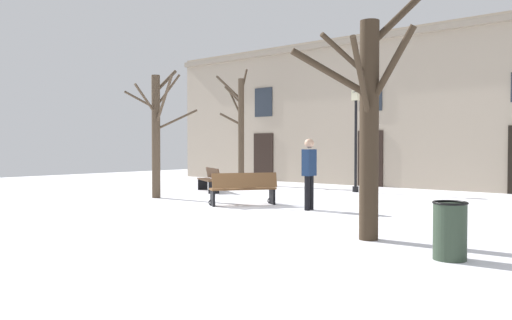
{
  "coord_description": "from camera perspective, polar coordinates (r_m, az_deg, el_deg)",
  "views": [
    {
      "loc": [
        9.7,
        -9.8,
        1.64
      ],
      "look_at": [
        0.0,
        1.89,
        1.24
      ],
      "focal_mm": 36.03,
      "sensor_mm": 36.0,
      "label": 1
    }
  ],
  "objects": [
    {
      "name": "tree_left_of_center",
      "position": [
        9.16,
        12.43,
        4.54
      ],
      "size": [
        1.8,
        2.02,
        4.4
      ],
      "color": "#382B1E",
      "rests_on": "ground"
    },
    {
      "name": "tree_near_facade",
      "position": [
        16.64,
        -10.94,
        3.28
      ],
      "size": [
        1.9,
        2.06,
        4.18
      ],
      "color": "#4C3D2D",
      "rests_on": "ground"
    },
    {
      "name": "tree_center",
      "position": [
        22.15,
        -1.79,
        3.82
      ],
      "size": [
        1.6,
        1.34,
        5.08
      ],
      "color": "#4C3D2D",
      "rests_on": "ground"
    },
    {
      "name": "bench_near_lamp",
      "position": [
        18.72,
        -5.18,
        -2.13
      ],
      "size": [
        1.77,
        1.32,
        0.87
      ],
      "rotation": [
        0.0,
        0.0,
        5.74
      ],
      "color": "#3D2819",
      "rests_on": "ground"
    },
    {
      "name": "litter_bin",
      "position": [
        7.98,
        20.73,
        -7.32
      ],
      "size": [
        0.5,
        0.5,
        0.84
      ],
      "color": "#2D3D2D",
      "rests_on": "ground"
    },
    {
      "name": "streetlamp",
      "position": [
        18.78,
        11.02,
        3.42
      ],
      "size": [
        0.3,
        0.3,
        3.71
      ],
      "color": "black",
      "rests_on": "ground"
    },
    {
      "name": "building_facade",
      "position": [
        21.76,
        13.18,
        5.63
      ],
      "size": [
        22.29,
        0.6,
        6.32
      ],
      "color": "tan",
      "rests_on": "ground"
    },
    {
      "name": "bench_back_to_back_right",
      "position": [
        14.28,
        -1.4,
        -3.16
      ],
      "size": [
        1.44,
        1.8,
        0.92
      ],
      "rotation": [
        0.0,
        0.0,
        4.12
      ],
      "color": "brown",
      "rests_on": "ground"
    },
    {
      "name": "ground_plane",
      "position": [
        13.88,
        -5.0,
        -5.27
      ],
      "size": [
        35.67,
        35.67,
        0.0
      ],
      "primitive_type": "plane",
      "color": "white"
    },
    {
      "name": "person_strolling",
      "position": [
        13.25,
        5.92,
        -1.1
      ],
      "size": [
        0.24,
        0.38,
        1.84
      ],
      "rotation": [
        0.0,
        0.0,
        4.73
      ],
      "color": "black",
      "rests_on": "ground"
    }
  ]
}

